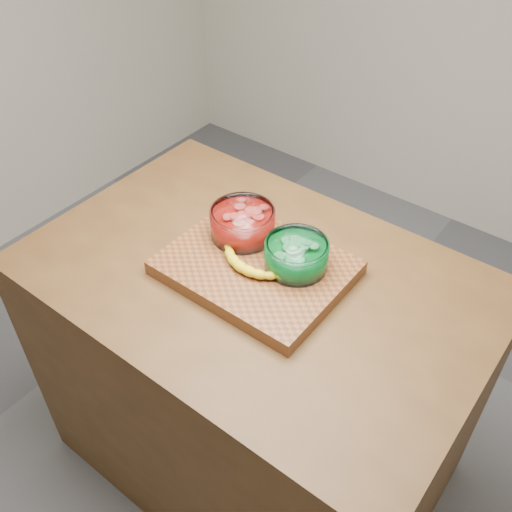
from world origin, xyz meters
The scene contains 6 objects.
ground centered at (0.00, 0.00, 0.00)m, with size 3.50×3.50×0.00m, color #515155.
counter centered at (0.00, 0.00, 0.45)m, with size 1.20×0.80×0.90m, color #4D3117.
cutting_board centered at (0.00, 0.00, 0.92)m, with size 0.45×0.35×0.04m, color brown.
bowl_red centered at (-0.09, 0.06, 0.98)m, with size 0.17×0.17×0.08m.
bowl_green centered at (0.09, 0.05, 0.98)m, with size 0.16×0.16×0.07m.
banana centered at (0.00, -0.02, 0.96)m, with size 0.24×0.12×0.03m, color gold, non-canonical shape.
Camera 1 is at (0.65, -0.85, 1.91)m, focal length 40.00 mm.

